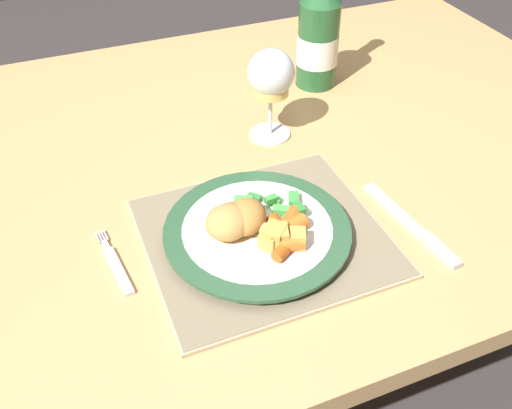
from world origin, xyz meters
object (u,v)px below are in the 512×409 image
(fork, at_px, (116,266))
(wine_glass, at_px, (271,77))
(dining_table, at_px, (233,186))
(table_knife, at_px, (418,230))
(dinner_plate, at_px, (257,232))
(bottle, at_px, (318,36))

(fork, height_order, wine_glass, wine_glass)
(dining_table, xyz_separation_m, fork, (-0.24, -0.20, 0.08))
(dining_table, distance_m, table_knife, 0.35)
(dinner_plate, height_order, fork, dinner_plate)
(dinner_plate, height_order, wine_glass, wine_glass)
(fork, relative_size, table_knife, 0.66)
(fork, height_order, table_knife, table_knife)
(bottle, bearing_deg, wine_glass, -138.77)
(table_knife, height_order, wine_glass, wine_glass)
(dining_table, relative_size, table_knife, 7.42)
(dinner_plate, distance_m, bottle, 0.48)
(table_knife, bearing_deg, dinner_plate, 162.50)
(table_knife, relative_size, bottle, 0.71)
(dining_table, relative_size, bottle, 5.29)
(bottle, bearing_deg, dinner_plate, -126.44)
(dinner_plate, relative_size, wine_glass, 1.63)
(dinner_plate, relative_size, fork, 1.96)
(dinner_plate, xyz_separation_m, bottle, (0.28, 0.38, 0.08))
(dining_table, xyz_separation_m, dinner_plate, (-0.04, -0.22, 0.10))
(dinner_plate, distance_m, fork, 0.20)
(dining_table, height_order, table_knife, table_knife)
(fork, xyz_separation_m, bottle, (0.48, 0.36, 0.10))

